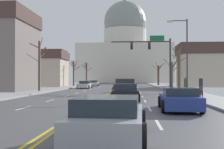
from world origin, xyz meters
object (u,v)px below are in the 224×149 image
Objects in this scene: sedan_near_00 at (124,88)px; pickup_truck_near_01 at (125,88)px; sedan_oncoming_01 at (94,83)px; pedestrian_00 at (201,85)px; street_lamp_right at (184,49)px; sedan_near_02 at (125,93)px; pedestrian_01 at (186,84)px; signal_gantry at (154,51)px; bicycle_parked at (200,94)px; sedan_oncoming_00 at (85,85)px; sedan_near_04 at (109,118)px; sedan_near_03 at (179,99)px.

sedan_near_00 is 6.61m from pickup_truck_near_01.
pedestrian_00 is (14.07, -32.80, 0.54)m from sedan_oncoming_01.
sedan_near_02 is at bearing -124.46° from street_lamp_right.
sedan_oncoming_01 is 2.71× the size of pedestrian_01.
signal_gantry is 16.90m from bicycle_parked.
bicycle_parked is at bearing -82.19° from signal_gantry.
pedestrian_00 is at bearing -55.06° from sedan_oncoming_00.
sedan_near_04 reaches higher than bicycle_parked.
sedan_near_03 is (-2.92, -14.50, -4.06)m from street_lamp_right.
sedan_near_02 is 1.01× the size of sedan_oncoming_01.
sedan_near_00 is at bearing 147.36° from street_lamp_right.
pedestrian_01 is at bearing -25.10° from sedan_near_00.
street_lamp_right is 1.65× the size of sedan_near_02.
sedan_near_04 is at bearing -113.85° from sedan_near_03.
sedan_near_04 is (0.28, -25.59, 0.03)m from sedan_near_00.
pedestrian_01 is at bearing 57.07° from sedan_near_02.
street_lamp_right is 4.44× the size of pedestrian_00.
sedan_near_00 is 2.69× the size of pedestrian_01.
street_lamp_right reaches higher than pickup_truck_near_01.
street_lamp_right reaches higher than bicycle_parked.
sedan_oncoming_01 is 39.20m from bicycle_parked.
sedan_oncoming_00 is at bearing 117.96° from bicycle_parked.
sedan_near_00 is 25.59m from sedan_near_04.
pickup_truck_near_01 is 32.58m from sedan_oncoming_01.
sedan_near_00 is 18.85m from sedan_near_03.
signal_gantry is at bearing 88.93° from sedan_near_03.
sedan_near_03 reaches higher than sedan_near_04.
pickup_truck_near_01 is 1.15× the size of sedan_near_02.
sedan_near_02 is 38.51m from sedan_oncoming_01.
street_lamp_right is (2.49, -8.29, -0.59)m from signal_gantry.
sedan_near_04 is at bearing -110.82° from pedestrian_00.
bicycle_parked is at bearing 8.19° from sedan_near_02.
bicycle_parked is (-0.29, -7.78, -4.14)m from street_lamp_right.
pedestrian_00 is at bearing -83.63° from pedestrian_01.
sedan_oncoming_00 is at bearing 108.17° from sedan_near_03.
sedan_near_00 is 13.27m from bicycle_parked.
sedan_oncoming_00 is 13.12m from sedan_oncoming_01.
pickup_truck_near_01 is 18.99m from sedan_near_04.
pedestrian_01 is at bearing -69.28° from signal_gantry.
sedan_near_04 is (-3.54, -29.84, -4.66)m from signal_gantry.
sedan_near_03 is at bearing -101.71° from pedestrian_01.
pickup_truck_near_01 is at bearing 89.97° from sedan_near_04.
sedan_near_00 is 26.11m from sedan_oncoming_01.
signal_gantry reaches higher than pedestrian_00.
pickup_truck_near_01 is at bearing 137.71° from bicycle_parked.
pickup_truck_near_01 reaches higher than sedan_near_02.
pickup_truck_near_01 reaches higher than sedan_near_00.
pedestrian_01 is at bearing 86.25° from bicycle_parked.
sedan_near_03 is at bearing -108.79° from pedestrian_00.
sedan_near_03 is (3.11, -11.94, -0.15)m from pickup_truck_near_01.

